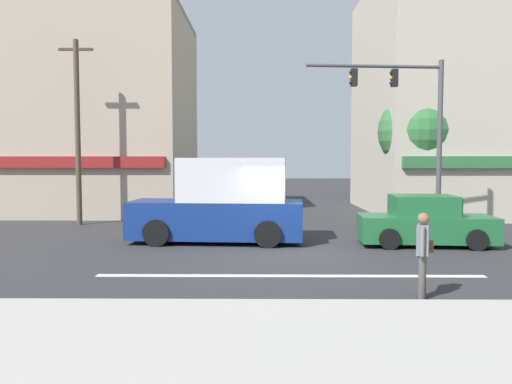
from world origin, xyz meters
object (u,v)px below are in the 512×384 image
(traffic_light_mast, at_px, (413,118))
(utility_pole_near_left, at_px, (78,129))
(sedan_crossing_center, at_px, (425,223))
(pedestrian_foreground_with_bag, at_px, (423,250))
(box_truck_crossing_rightbound, at_px, (223,204))
(van_waiting_far, at_px, (249,195))
(street_tree, at_px, (417,132))

(traffic_light_mast, bearing_deg, utility_pole_near_left, 167.72)
(sedan_crossing_center, xyz_separation_m, pedestrian_foreground_with_bag, (-2.04, -6.08, 0.24))
(box_truck_crossing_rightbound, bearing_deg, traffic_light_mast, 12.96)
(traffic_light_mast, distance_m, van_waiting_far, 8.98)
(pedestrian_foreground_with_bag, bearing_deg, street_tree, 73.42)
(van_waiting_far, distance_m, pedestrian_foreground_with_bag, 14.63)
(traffic_light_mast, bearing_deg, box_truck_crossing_rightbound, -167.04)
(sedan_crossing_center, distance_m, pedestrian_foreground_with_bag, 6.41)
(box_truck_crossing_rightbound, bearing_deg, street_tree, 37.48)
(street_tree, height_order, utility_pole_near_left, utility_pole_near_left)
(street_tree, relative_size, utility_pole_near_left, 0.75)
(sedan_crossing_center, bearing_deg, van_waiting_far, 125.33)
(box_truck_crossing_rightbound, xyz_separation_m, pedestrian_foreground_with_bag, (4.38, -6.69, -0.30))
(utility_pole_near_left, xyz_separation_m, traffic_light_mast, (12.93, -2.81, 0.23))
(street_tree, bearing_deg, box_truck_crossing_rightbound, -142.52)
(street_tree, bearing_deg, pedestrian_foreground_with_bag, -106.58)
(box_truck_crossing_rightbound, height_order, pedestrian_foreground_with_bag, box_truck_crossing_rightbound)
(utility_pole_near_left, height_order, box_truck_crossing_rightbound, utility_pole_near_left)
(utility_pole_near_left, relative_size, van_waiting_far, 1.65)
(utility_pole_near_left, bearing_deg, street_tree, 7.79)
(street_tree, height_order, sedan_crossing_center, street_tree)
(van_waiting_far, bearing_deg, utility_pole_near_left, -155.83)
(street_tree, distance_m, van_waiting_far, 8.20)
(van_waiting_far, xyz_separation_m, sedan_crossing_center, (5.73, -8.08, -0.29))
(traffic_light_mast, distance_m, box_truck_crossing_rightbound, 7.40)
(street_tree, distance_m, utility_pole_near_left, 14.69)
(box_truck_crossing_rightbound, relative_size, van_waiting_far, 1.24)
(traffic_light_mast, height_order, pedestrian_foreground_with_bag, traffic_light_mast)
(van_waiting_far, bearing_deg, traffic_light_mast, -45.06)
(traffic_light_mast, height_order, box_truck_crossing_rightbound, traffic_light_mast)
(box_truck_crossing_rightbound, bearing_deg, pedestrian_foreground_with_bag, -56.80)
(sedan_crossing_center, bearing_deg, box_truck_crossing_rightbound, 174.58)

